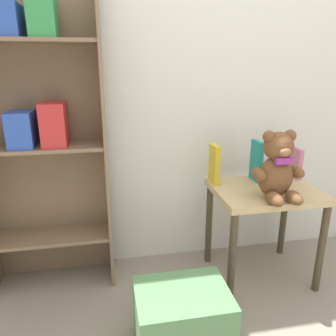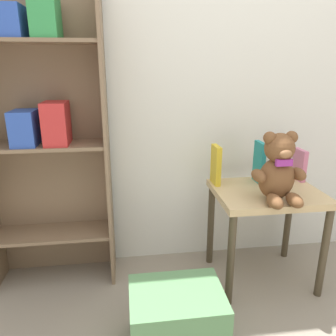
# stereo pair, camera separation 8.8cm
# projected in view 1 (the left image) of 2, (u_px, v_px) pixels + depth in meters

# --- Properties ---
(wall_back) EXTENTS (4.80, 0.06, 2.50)m
(wall_back) POSITION_uv_depth(u_px,v_px,m) (204.00, 57.00, 1.89)
(wall_back) COLOR silver
(wall_back) RESTS_ON ground_plane
(bookshelf_side) EXTENTS (0.67, 0.26, 1.61)m
(bookshelf_side) POSITION_uv_depth(u_px,v_px,m) (41.00, 128.00, 1.70)
(bookshelf_side) COLOR #7F664C
(bookshelf_side) RESTS_ON ground_plane
(display_table) EXTENTS (0.57, 0.45, 0.55)m
(display_table) POSITION_uv_depth(u_px,v_px,m) (264.00, 203.00, 1.84)
(display_table) COLOR tan
(display_table) RESTS_ON ground_plane
(teddy_bear) EXTENTS (0.27, 0.24, 0.35)m
(teddy_bear) POSITION_uv_depth(u_px,v_px,m) (278.00, 168.00, 1.65)
(teddy_bear) COLOR brown
(teddy_bear) RESTS_ON display_table
(book_standing_yellow) EXTENTS (0.03, 0.12, 0.22)m
(book_standing_yellow) POSITION_uv_depth(u_px,v_px,m) (214.00, 164.00, 1.87)
(book_standing_yellow) COLOR gold
(book_standing_yellow) RESTS_ON display_table
(book_standing_teal) EXTENTS (0.03, 0.12, 0.24)m
(book_standing_teal) POSITION_uv_depth(u_px,v_px,m) (256.00, 161.00, 1.91)
(book_standing_teal) COLOR teal
(book_standing_teal) RESTS_ON display_table
(book_standing_pink) EXTENTS (0.03, 0.12, 0.18)m
(book_standing_pink) POSITION_uv_depth(u_px,v_px,m) (295.00, 163.00, 1.97)
(book_standing_pink) COLOR #D17093
(book_standing_pink) RESTS_ON display_table
(storage_bin) EXTENTS (0.40, 0.31, 0.28)m
(storage_bin) POSITION_uv_depth(u_px,v_px,m) (182.00, 319.00, 1.44)
(storage_bin) COLOR #568956
(storage_bin) RESTS_ON ground_plane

